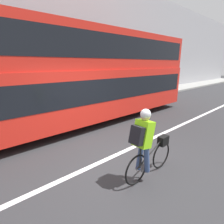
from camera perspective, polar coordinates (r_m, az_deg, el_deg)
ground_plane at (r=4.81m, az=1.05°, el=-15.01°), size 80.00×80.00×0.00m
road_center_line at (r=4.89m, az=0.01°, el=-14.41°), size 50.00×0.14×0.01m
sidewalk_curb at (r=9.47m, az=-23.04°, el=-0.28°), size 60.00×2.19×0.14m
building_facade at (r=10.47m, az=-27.88°, el=22.09°), size 60.00×0.30×7.89m
bus at (r=7.62m, az=-5.96°, el=12.67°), size 10.03×2.51×3.73m
cyclist_on_bike at (r=3.76m, az=11.12°, el=-9.68°), size 1.57×0.32×1.59m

